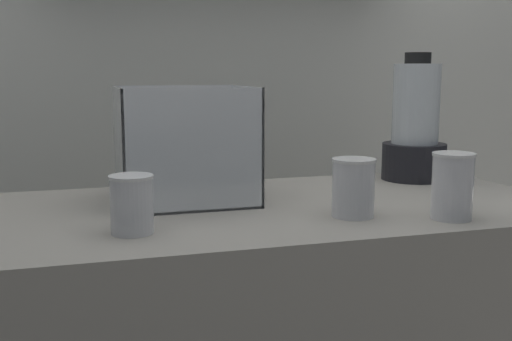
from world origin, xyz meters
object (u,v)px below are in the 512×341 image
(carrot_display_bin, at_px, (187,165))
(blender_pitcher, at_px, (415,130))
(juice_cup_pomegranate_middle, at_px, (452,189))
(juice_cup_orange_far_left, at_px, (132,207))
(juice_cup_pomegranate_left, at_px, (353,190))

(carrot_display_bin, distance_m, blender_pitcher, 0.66)
(blender_pitcher, height_order, juice_cup_pomegranate_middle, blender_pitcher)
(juice_cup_orange_far_left, bearing_deg, juice_cup_pomegranate_left, 0.62)
(juice_cup_pomegranate_left, height_order, juice_cup_pomegranate_middle, juice_cup_pomegranate_middle)
(juice_cup_orange_far_left, bearing_deg, blender_pitcher, 24.04)
(blender_pitcher, bearing_deg, carrot_display_bin, -171.15)
(carrot_display_bin, height_order, juice_cup_pomegranate_middle, carrot_display_bin)
(carrot_display_bin, bearing_deg, juice_cup_pomegranate_left, -39.71)
(juice_cup_orange_far_left, bearing_deg, juice_cup_pomegranate_middle, -6.42)
(juice_cup_pomegranate_left, relative_size, juice_cup_pomegranate_middle, 0.89)
(carrot_display_bin, bearing_deg, blender_pitcher, 8.85)
(juice_cup_pomegranate_left, bearing_deg, juice_cup_pomegranate_middle, -22.58)
(juice_cup_pomegranate_left, bearing_deg, carrot_display_bin, 140.29)
(juice_cup_orange_far_left, height_order, juice_cup_pomegranate_middle, juice_cup_pomegranate_middle)
(carrot_display_bin, distance_m, juice_cup_orange_far_left, 0.30)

